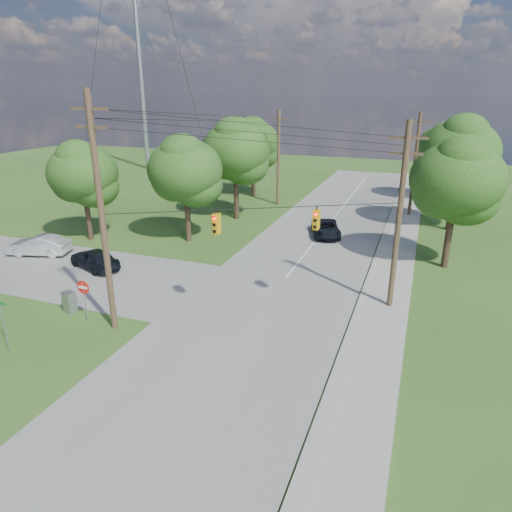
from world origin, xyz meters
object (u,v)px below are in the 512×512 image
at_px(pole_north_e, 415,164).
at_px(car_cross_silver, 39,245).
at_px(control_cabinet, 69,302).
at_px(do_not_enter_sign, 84,291).
at_px(car_main_north, 326,228).
at_px(pole_ne, 399,216).
at_px(pole_north_w, 278,157).
at_px(car_cross_dark, 94,259).
at_px(pole_sw, 101,214).

bearing_deg(pole_north_e, car_cross_silver, -139.41).
relative_size(control_cabinet, do_not_enter_sign, 0.54).
height_order(car_main_north, do_not_enter_sign, do_not_enter_sign).
height_order(pole_ne, pole_north_w, pole_ne).
relative_size(car_cross_dark, do_not_enter_sign, 1.88).
xyz_separation_m(control_cabinet, do_not_enter_sign, (1.48, -0.40, 1.07)).
bearing_deg(control_cabinet, pole_north_e, 76.10).
bearing_deg(control_cabinet, do_not_enter_sign, 1.45).
bearing_deg(car_main_north, pole_north_w, 109.32).
xyz_separation_m(pole_north_e, pole_north_w, (-13.90, 0.00, 0.00)).
xyz_separation_m(pole_sw, pole_north_w, (-0.40, 29.60, -1.10)).
bearing_deg(car_cross_silver, car_main_north, 107.43).
relative_size(car_cross_dark, control_cabinet, 3.47).
xyz_separation_m(pole_north_w, do_not_enter_sign, (-1.56, -29.40, -3.44)).
xyz_separation_m(car_cross_silver, control_cabinet, (8.90, -6.85, -0.16)).
xyz_separation_m(pole_sw, car_cross_silver, (-12.35, 7.45, -5.44)).
bearing_deg(car_main_north, car_cross_dark, -153.98).
xyz_separation_m(car_cross_silver, do_not_enter_sign, (10.39, -7.25, 0.91)).
relative_size(pole_north_e, pole_north_w, 1.00).
bearing_deg(pole_sw, pole_north_e, 65.48).
relative_size(car_cross_silver, do_not_enter_sign, 1.97).
bearing_deg(car_cross_dark, control_cabinet, 47.69).
height_order(car_cross_silver, control_cabinet, car_cross_silver).
relative_size(pole_ne, car_cross_dark, 2.41).
distance_m(pole_ne, do_not_enter_sign, 17.55).
xyz_separation_m(pole_sw, do_not_enter_sign, (-1.96, 0.20, -4.54)).
relative_size(pole_north_e, control_cabinet, 7.97).
bearing_deg(car_cross_silver, pole_ne, 75.15).
height_order(pole_ne, pole_north_e, pole_ne).
bearing_deg(pole_north_w, control_cabinet, -95.99).
xyz_separation_m(pole_sw, pole_north_e, (13.50, 29.60, -1.10)).
relative_size(pole_ne, pole_north_e, 1.05).
bearing_deg(pole_north_e, control_cabinet, -120.30).
distance_m(control_cabinet, do_not_enter_sign, 1.87).
distance_m(pole_north_e, control_cabinet, 33.89).
relative_size(pole_north_e, car_main_north, 2.10).
relative_size(pole_sw, car_cross_dark, 2.76).
bearing_deg(pole_ne, car_main_north, 117.53).
bearing_deg(pole_ne, control_cabinet, -157.55).
distance_m(car_cross_dark, control_cabinet, 6.73).
relative_size(pole_north_w, car_cross_dark, 2.30).
xyz_separation_m(pole_ne, do_not_enter_sign, (-15.46, -7.40, -3.78)).
bearing_deg(pole_ne, do_not_enter_sign, -154.44).
bearing_deg(car_main_north, pole_north_e, 38.25).
distance_m(pole_sw, control_cabinet, 6.60).
relative_size(pole_sw, pole_north_e, 1.20).
bearing_deg(car_cross_dark, pole_sw, 65.21).
height_order(control_cabinet, do_not_enter_sign, do_not_enter_sign).
relative_size(pole_ne, pole_north_w, 1.05).
bearing_deg(do_not_enter_sign, pole_ne, 25.21).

